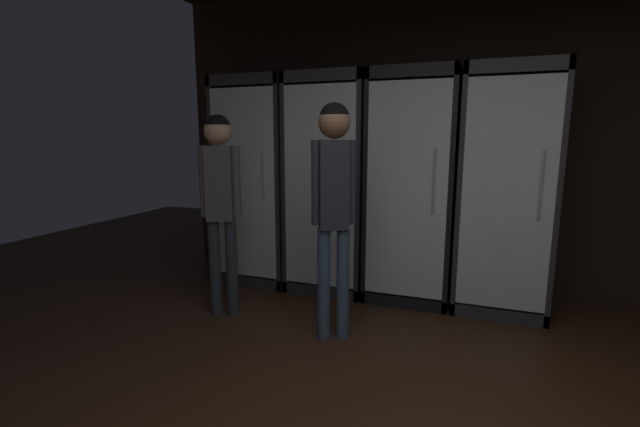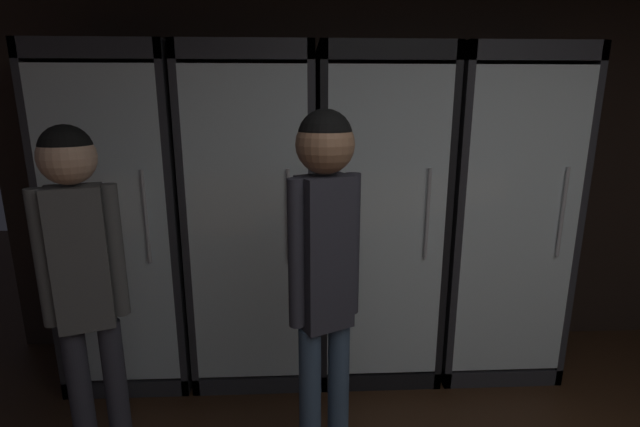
% 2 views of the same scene
% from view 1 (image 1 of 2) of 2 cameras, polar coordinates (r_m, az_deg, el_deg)
% --- Properties ---
extents(wall_back, '(6.00, 0.06, 2.80)m').
position_cam_1_polar(wall_back, '(4.10, 21.27, 9.12)').
color(wall_back, black).
rests_on(wall_back, ground).
extents(cooler_far_left, '(0.72, 0.65, 1.98)m').
position_cam_1_polar(cooler_far_left, '(4.33, -7.76, 3.91)').
color(cooler_far_left, '#2B2B30').
rests_on(cooler_far_left, ground).
extents(cooler_left, '(0.72, 0.65, 1.98)m').
position_cam_1_polar(cooler_left, '(4.03, 1.65, 3.59)').
color(cooler_left, '#2B2B30').
rests_on(cooler_left, ground).
extents(cooler_center, '(0.72, 0.65, 1.98)m').
position_cam_1_polar(cooler_center, '(3.86, 12.19, 3.09)').
color(cooler_center, black).
rests_on(cooler_center, ground).
extents(cooler_right, '(0.72, 0.65, 1.98)m').
position_cam_1_polar(cooler_right, '(3.82, 23.32, 2.38)').
color(cooler_right, '#2B2B30').
rests_on(cooler_right, ground).
extents(shopper_near, '(0.31, 0.21, 1.59)m').
position_cam_1_polar(shopper_near, '(3.43, -13.14, 3.26)').
color(shopper_near, '#2D2D38').
rests_on(shopper_near, ground).
extents(shopper_far, '(0.28, 0.22, 1.65)m').
position_cam_1_polar(shopper_far, '(2.91, 1.86, 3.33)').
color(shopper_far, '#384C66').
rests_on(shopper_far, ground).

